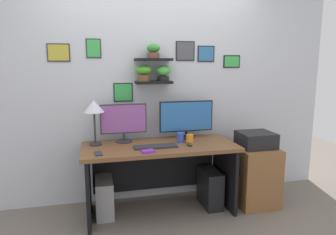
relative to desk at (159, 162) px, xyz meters
The scene contains 16 objects.
ground_plane 0.54m from the desk, 90.00° to the right, with size 8.00×8.00×0.00m, color #70665B.
back_wall_assembly 0.90m from the desk, 90.05° to the left, with size 4.40×0.24×2.70m.
desk is the anchor object (origin of this frame).
monitor_left 0.59m from the desk, 155.32° to the left, with size 0.50×0.18×0.42m.
monitor_right 0.59m from the desk, 24.71° to the left, with size 0.62×0.18×0.43m.
keyboard 0.27m from the desk, 113.93° to the right, with size 0.44×0.14×0.02m, color #2D2D33.
computer_mouse 0.40m from the desk, 28.36° to the right, with size 0.06×0.09×0.03m, color #2D2D33.
desk_lamp 0.89m from the desk, behind, with size 0.21×0.21×0.47m.
cell_phone 0.71m from the desk, 159.18° to the right, with size 0.07×0.14×0.01m, color #2D2D33.
coffee_mug 0.42m from the desk, ahead, with size 0.08×0.08×0.09m, color orange.
scissors_tray 0.41m from the desk, 119.51° to the right, with size 0.12×0.08×0.02m, color purple.
water_cup 0.36m from the desk, ahead, with size 0.07×0.07×0.11m, color blue.
drawer_cabinet 1.11m from the desk, ahead, with size 0.44×0.50×0.67m, color brown.
printer 1.12m from the desk, ahead, with size 0.38×0.34×0.17m, color black.
computer_tower_left 0.68m from the desk, behind, with size 0.18×0.40×0.39m, color #99999E.
computer_tower_right 0.67m from the desk, ahead, with size 0.18×0.40×0.42m, color black.
Camera 1 is at (-0.65, -3.06, 1.60)m, focal length 32.80 mm.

